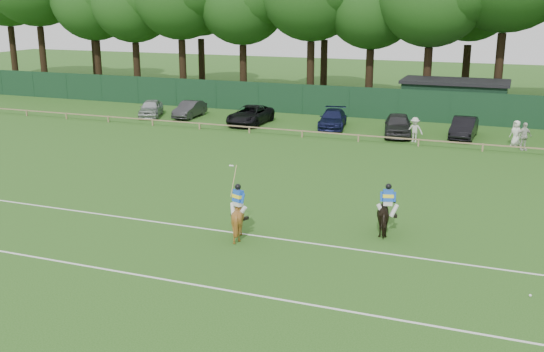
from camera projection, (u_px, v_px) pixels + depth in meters
The scene contains 20 objects.
ground at pixel (236, 224), 27.07m from camera, with size 160.00×160.00×0.00m, color #1E4C14.
horse_dark at pixel (387, 216), 25.78m from camera, with size 0.82×1.81×1.53m, color black.
horse_chestnut at pixel (238, 217), 25.41m from camera, with size 1.33×1.49×1.65m, color brown.
sedan_silver at pixel (151, 108), 52.16m from camera, with size 1.62×4.02×1.37m, color #B4B7BA.
sedan_grey at pixel (190, 109), 51.77m from camera, with size 1.39×3.99×1.32m, color #2E2E31.
suv_black at pixel (250, 115), 48.86m from camera, with size 2.34×5.08×1.41m, color black.
sedan_navy at pixel (333, 119), 47.53m from camera, with size 1.86×4.58×1.33m, color #13183D.
hatch_grey at pixel (398, 125), 44.60m from camera, with size 1.84×4.59×1.56m, color #2C2B2E.
estate_black at pixel (464, 128), 43.93m from camera, with size 1.52×4.35×1.43m, color black.
spectator_left at pixel (415, 130), 42.60m from camera, with size 1.08×0.62×1.68m, color beige.
spectator_mid at pixel (524, 136), 40.26m from camera, with size 1.05×0.44×1.79m, color beige.
spectator_right at pixel (516, 133), 41.41m from camera, with size 0.83×0.54×1.70m, color silver.
rider_dark at pixel (388, 199), 25.58m from camera, with size 0.93×0.49×1.41m.
rider_chestnut at pixel (238, 199), 25.21m from camera, with size 0.90×0.78×2.05m.
polo_ball at pixel (530, 295), 20.39m from camera, with size 0.09×0.09×0.09m, color silver.
pitch_lines at pixel (198, 253), 23.91m from camera, with size 60.00×5.10×0.01m.
pitch_rail at pixel (344, 134), 43.15m from camera, with size 62.10×0.10×0.50m.
perimeter_fence at pixel (373, 103), 51.04m from camera, with size 92.08×0.08×2.50m.
utility_shed at pixel (454, 98), 51.59m from camera, with size 8.40×4.40×3.04m.
tree_row at pixel (413, 105), 57.88m from camera, with size 96.00×12.00×21.00m, color #26561C, non-canonical shape.
Camera 1 is at (10.59, -23.30, 9.16)m, focal length 42.00 mm.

